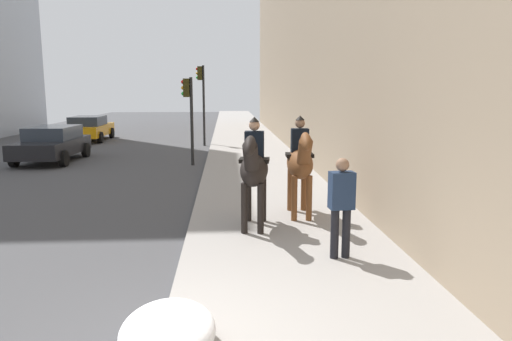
% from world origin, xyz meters
% --- Properties ---
extents(mounted_horse_near, '(2.15, 0.76, 2.27)m').
position_xyz_m(mounted_horse_near, '(4.49, -1.35, 1.37)').
color(mounted_horse_near, black).
rests_on(mounted_horse_near, sidewalk_slab).
extents(mounted_horse_far, '(2.15, 0.62, 2.24)m').
position_xyz_m(mounted_horse_far, '(5.36, -2.43, 1.35)').
color(mounted_horse_far, brown).
rests_on(mounted_horse_far, sidewalk_slab).
extents(pedestrian_greeting, '(0.30, 0.42, 1.70)m').
position_xyz_m(pedestrian_greeting, '(2.66, -2.70, 1.10)').
color(pedestrian_greeting, black).
rests_on(pedestrian_greeting, sidewalk_slab).
extents(car_near_lane, '(4.62, 2.14, 1.44)m').
position_xyz_m(car_near_lane, '(23.15, 7.10, 0.76)').
color(car_near_lane, orange).
rests_on(car_near_lane, ground).
extents(car_mid_lane, '(4.36, 2.19, 1.44)m').
position_xyz_m(car_mid_lane, '(14.99, 6.34, 0.76)').
color(car_mid_lane, black).
rests_on(car_mid_lane, ground).
extents(traffic_light_near_curb, '(0.20, 0.44, 3.40)m').
position_xyz_m(traffic_light_near_curb, '(13.63, 0.61, 2.30)').
color(traffic_light_near_curb, black).
rests_on(traffic_light_near_curb, ground).
extents(traffic_light_far_curb, '(0.20, 0.44, 4.18)m').
position_xyz_m(traffic_light_far_curb, '(20.26, 0.42, 2.78)').
color(traffic_light_far_curb, black).
rests_on(traffic_light_far_curb, ground).
extents(snow_pile_near, '(1.34, 1.03, 0.46)m').
position_xyz_m(snow_pile_near, '(-0.10, -0.15, 0.35)').
color(snow_pile_near, white).
rests_on(snow_pile_near, sidewalk_slab).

